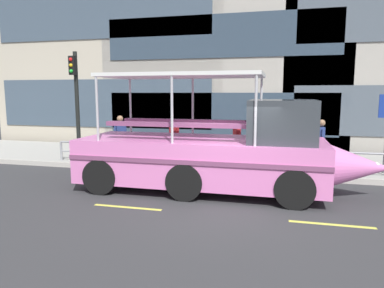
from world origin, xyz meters
TOP-DOWN VIEW (x-y plane):
  - ground_plane at (0.00, 0.00)m, footprint 120.00×120.00m
  - sidewalk at (0.00, 5.60)m, footprint 32.00×4.80m
  - curb_edge at (0.00, 3.11)m, footprint 32.00×0.18m
  - lane_centreline at (-0.00, -0.84)m, footprint 25.80×0.12m
  - curb_guardrail at (-1.21, 3.45)m, footprint 12.01×0.09m
  - traffic_light_pole at (-6.67, 3.88)m, footprint 0.24×0.46m
  - duck_tour_boat at (-0.48, 1.25)m, footprint 8.77×2.62m
  - pedestrian_near_bow at (2.62, 4.27)m, footprint 0.24×0.50m
  - pedestrian_mid_left at (-0.30, 4.08)m, footprint 0.32×0.41m
  - pedestrian_mid_right at (-2.70, 4.13)m, footprint 0.45×0.29m
  - pedestrian_near_stern at (-4.93, 4.16)m, footprint 0.37×0.40m

SIDE VIEW (x-z plane):
  - ground_plane at x=0.00m, z-range 0.00..0.00m
  - lane_centreline at x=0.00m, z-range 0.00..0.01m
  - sidewalk at x=0.00m, z-range 0.00..0.18m
  - curb_edge at x=0.00m, z-range 0.00..0.18m
  - curb_guardrail at x=-1.21m, z-range 0.32..1.10m
  - duck_tour_boat at x=-0.48m, z-range -0.57..2.82m
  - pedestrian_mid_left at x=-0.30m, z-range 0.35..1.99m
  - pedestrian_mid_right at x=-2.70m, z-range 0.35..2.03m
  - pedestrian_near_bow at x=2.62m, z-range 0.36..2.10m
  - pedestrian_near_stern at x=-4.93m, z-range 0.36..2.13m
  - traffic_light_pole at x=-6.67m, z-range 0.63..4.88m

